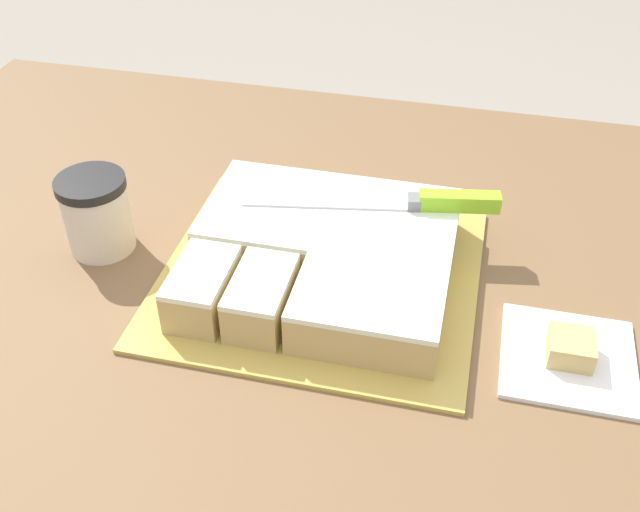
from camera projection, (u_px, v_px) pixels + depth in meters
The scene contains 6 objects.
cake_board at pixel (320, 276), 0.94m from camera, with size 0.39×0.36×0.01m.
cake at pixel (323, 255), 0.92m from camera, with size 0.32×0.29×0.06m.
knife at pixel (429, 202), 0.94m from camera, with size 0.32×0.08×0.02m.
coffee_cup at pixel (97, 213), 0.96m from camera, with size 0.09×0.09×0.10m.
paper_napkin at pixel (568, 358), 0.83m from camera, with size 0.15×0.15×0.01m.
brownie at pixel (571, 348), 0.82m from camera, with size 0.05×0.05×0.03m.
Camera 1 is at (0.20, -0.65, 1.53)m, focal length 42.00 mm.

